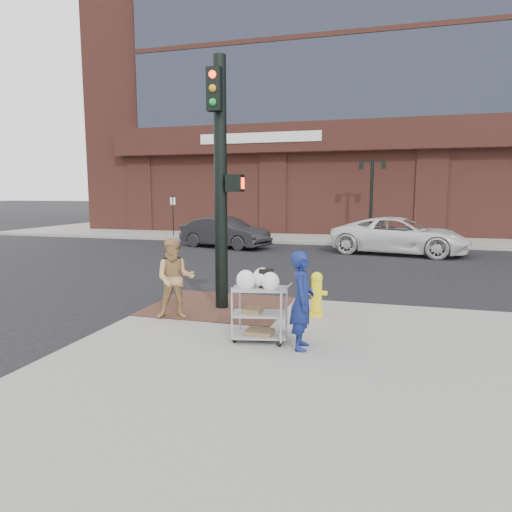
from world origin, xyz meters
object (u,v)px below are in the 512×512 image
(woman_blue, at_px, (302,300))
(sedan_dark, at_px, (225,232))
(pedestrian_tan, at_px, (175,279))
(minivan_white, at_px, (400,236))
(utility_cart, at_px, (260,309))
(lamp_post, at_px, (372,190))
(fire_hydrant, at_px, (317,294))
(traffic_signal_pole, at_px, (221,177))

(woman_blue, relative_size, sedan_dark, 0.35)
(pedestrian_tan, relative_size, minivan_white, 0.28)
(pedestrian_tan, bearing_deg, utility_cart, -46.43)
(minivan_white, relative_size, utility_cart, 4.62)
(lamp_post, height_order, fire_hydrant, lamp_post)
(utility_cart, distance_m, fire_hydrant, 1.88)
(lamp_post, relative_size, minivan_white, 0.74)
(utility_cart, bearing_deg, woman_blue, -12.05)
(sedan_dark, height_order, fire_hydrant, sedan_dark)
(lamp_post, xyz_separation_m, utility_cart, (-1.17, -17.07, -1.93))
(minivan_white, bearing_deg, woman_blue, -177.46)
(lamp_post, xyz_separation_m, fire_hydrant, (-0.52, -15.31, -2.03))
(lamp_post, relative_size, pedestrian_tan, 2.62)
(utility_cart, bearing_deg, traffic_signal_pole, 125.24)
(lamp_post, distance_m, pedestrian_tan, 16.58)
(lamp_post, height_order, utility_cart, lamp_post)
(lamp_post, height_order, traffic_signal_pole, traffic_signal_pole)
(traffic_signal_pole, relative_size, utility_cart, 4.25)
(woman_blue, xyz_separation_m, utility_cart, (-0.71, 0.15, -0.22))
(lamp_post, xyz_separation_m, pedestrian_tan, (-3.06, -16.20, -1.70))
(woman_blue, relative_size, fire_hydrant, 1.75)
(lamp_post, bearing_deg, pedestrian_tan, -100.70)
(pedestrian_tan, relative_size, utility_cart, 1.30)
(utility_cart, bearing_deg, lamp_post, 86.06)
(pedestrian_tan, bearing_deg, lamp_post, 57.60)
(sedan_dark, relative_size, utility_cart, 3.62)
(pedestrian_tan, distance_m, utility_cart, 2.09)
(lamp_post, height_order, sedan_dark, lamp_post)
(traffic_signal_pole, distance_m, fire_hydrant, 2.98)
(traffic_signal_pole, bearing_deg, minivan_white, 70.86)
(traffic_signal_pole, relative_size, sedan_dark, 1.17)
(fire_hydrant, bearing_deg, sedan_dark, 117.72)
(sedan_dark, bearing_deg, minivan_white, -74.16)
(sedan_dark, distance_m, minivan_white, 7.67)
(traffic_signal_pole, relative_size, woman_blue, 3.32)
(pedestrian_tan, relative_size, fire_hydrant, 1.77)
(pedestrian_tan, xyz_separation_m, fire_hydrant, (2.54, 0.89, -0.32))
(woman_blue, xyz_separation_m, sedan_dark, (-5.89, 13.02, -0.20))
(traffic_signal_pole, bearing_deg, fire_hydrant, -2.47)
(traffic_signal_pole, xyz_separation_m, fire_hydrant, (1.96, -0.08, -2.24))
(minivan_white, bearing_deg, lamp_post, 27.27)
(sedan_dark, bearing_deg, pedestrian_tan, -147.98)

